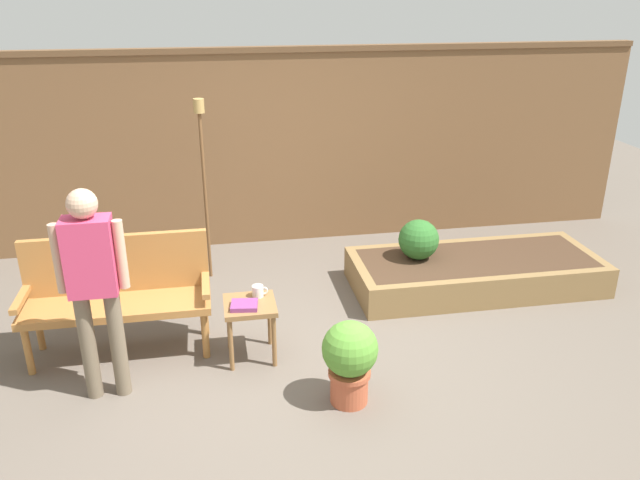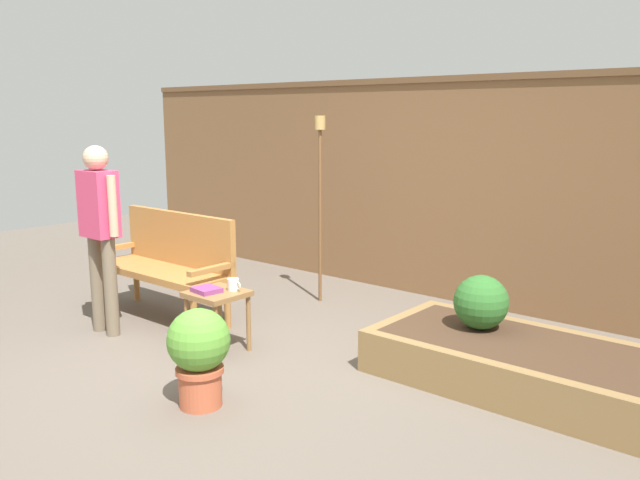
{
  "view_description": "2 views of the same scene",
  "coord_description": "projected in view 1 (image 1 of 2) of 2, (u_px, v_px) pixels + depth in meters",
  "views": [
    {
      "loc": [
        -0.64,
        -4.21,
        2.78
      ],
      "look_at": [
        0.3,
        0.98,
        0.62
      ],
      "focal_mm": 35.49,
      "sensor_mm": 36.0,
      "label": 1
    },
    {
      "loc": [
        3.26,
        -2.99,
        1.8
      ],
      "look_at": [
        -0.0,
        0.89,
        0.82
      ],
      "focal_mm": 36.42,
      "sensor_mm": 36.0,
      "label": 2
    }
  ],
  "objects": [
    {
      "name": "raised_planter_bed",
      "position": [
        475.0,
        272.0,
        6.18
      ],
      "size": [
        2.4,
        1.0,
        0.3
      ],
      "color": "olive",
      "rests_on": "ground_plane"
    },
    {
      "name": "book_on_table",
      "position": [
        244.0,
        305.0,
        4.81
      ],
      "size": [
        0.22,
        0.2,
        0.04
      ],
      "primitive_type": "cube",
      "rotation": [
        0.0,
        0.0,
        -0.13
      ],
      "color": "#7F3875",
      "rests_on": "side_table"
    },
    {
      "name": "shrub_near_bench",
      "position": [
        419.0,
        240.0,
        6.05
      ],
      "size": [
        0.39,
        0.39,
        0.39
      ],
      "color": "brown",
      "rests_on": "raised_planter_bed"
    },
    {
      "name": "fence_back",
      "position": [
        267.0,
        147.0,
        6.95
      ],
      "size": [
        8.4,
        0.14,
        2.16
      ],
      "color": "brown",
      "rests_on": "ground_plane"
    },
    {
      "name": "cup_on_table",
      "position": [
        258.0,
        291.0,
        4.97
      ],
      "size": [
        0.13,
        0.09,
        0.09
      ],
      "color": "silver",
      "rests_on": "side_table"
    },
    {
      "name": "side_table",
      "position": [
        250.0,
        312.0,
        4.91
      ],
      "size": [
        0.4,
        0.4,
        0.48
      ],
      "color": "olive",
      "rests_on": "ground_plane"
    },
    {
      "name": "tiki_torch",
      "position": [
        203.0,
        160.0,
        5.98
      ],
      "size": [
        0.1,
        0.1,
        1.79
      ],
      "color": "brown",
      "rests_on": "ground_plane"
    },
    {
      "name": "ground_plane",
      "position": [
        305.0,
        361.0,
        4.99
      ],
      "size": [
        14.0,
        14.0,
        0.0
      ],
      "primitive_type": "plane",
      "color": "#60564C"
    },
    {
      "name": "person_by_bench",
      "position": [
        93.0,
        278.0,
        4.25
      ],
      "size": [
        0.47,
        0.2,
        1.56
      ],
      "color": "#70604C",
      "rests_on": "ground_plane"
    },
    {
      "name": "garden_bench",
      "position": [
        117.0,
        287.0,
        4.99
      ],
      "size": [
        1.44,
        0.48,
        0.94
      ],
      "color": "#A87038",
      "rests_on": "ground_plane"
    },
    {
      "name": "potted_boxwood",
      "position": [
        350.0,
        358.0,
        4.39
      ],
      "size": [
        0.39,
        0.39,
        0.63
      ],
      "color": "#B75638",
      "rests_on": "ground_plane"
    }
  ]
}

